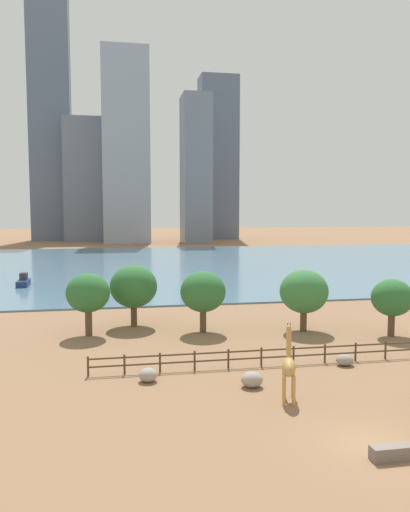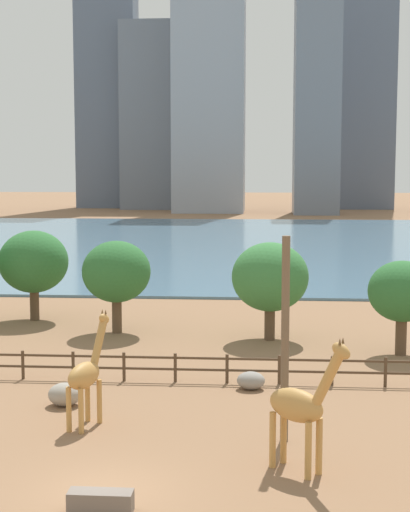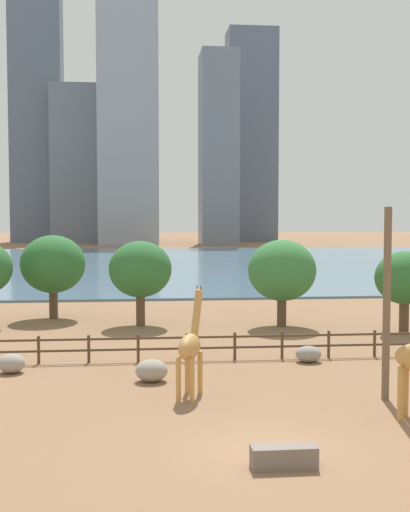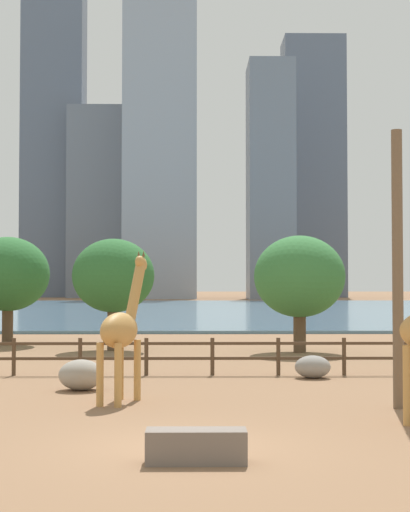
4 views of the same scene
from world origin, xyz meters
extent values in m
plane|color=#8C6647|center=(0.00, 80.00, 0.00)|extent=(400.00, 400.00, 0.00)
cube|color=slate|center=(0.00, 77.00, 0.10)|extent=(180.00, 86.00, 0.20)
cylinder|color=#C18C47|center=(-1.87, 6.38, 0.83)|extent=(0.24, 0.24, 1.66)
cylinder|color=#C18C47|center=(-1.38, 6.21, 0.83)|extent=(0.24, 0.24, 1.66)
cylinder|color=#C18C47|center=(-2.28, 5.16, 0.83)|extent=(0.24, 0.24, 1.66)
cylinder|color=#C18C47|center=(-1.80, 5.00, 0.83)|extent=(0.24, 0.24, 1.66)
ellipsoid|color=#C18C47|center=(-1.83, 5.69, 1.94)|extent=(1.28, 1.97, 0.96)
cylinder|color=#C18C47|center=(-1.48, 6.72, 2.96)|extent=(0.63, 1.12, 1.77)
ellipsoid|color=#C18C47|center=(-1.35, 7.11, 3.78)|extent=(0.51, 0.76, 0.61)
cone|color=brown|center=(-1.42, 7.14, 4.05)|extent=(0.11, 0.11, 0.17)
cone|color=brown|center=(-1.28, 7.09, 4.05)|extent=(0.11, 0.11, 0.17)
ellipsoid|color=gray|center=(-3.22, 8.24, 0.46)|extent=(1.34, 1.22, 0.92)
ellipsoid|color=gray|center=(4.18, 11.12, 0.38)|extent=(1.21, 1.02, 0.77)
ellipsoid|color=gray|center=(-9.30, 10.31, 0.42)|extent=(1.16, 1.12, 0.84)
cube|color=#72665B|center=(0.22, -1.30, 0.30)|extent=(1.80, 0.60, 0.60)
cylinder|color=#4C3826|center=(-13.00, 12.00, 0.65)|extent=(0.14, 0.14, 1.30)
cylinder|color=#4C3826|center=(-10.70, 12.00, 0.65)|extent=(0.14, 0.14, 1.30)
cylinder|color=#4C3826|center=(-8.40, 12.00, 0.65)|extent=(0.14, 0.14, 1.30)
cylinder|color=#4C3826|center=(-6.10, 12.00, 0.65)|extent=(0.14, 0.14, 1.30)
cylinder|color=#4C3826|center=(-3.80, 12.00, 0.65)|extent=(0.14, 0.14, 1.30)
cylinder|color=#4C3826|center=(-1.49, 12.00, 0.65)|extent=(0.14, 0.14, 1.30)
cylinder|color=#4C3826|center=(0.81, 12.00, 0.65)|extent=(0.14, 0.14, 1.30)
cylinder|color=#4C3826|center=(3.11, 12.00, 0.65)|extent=(0.14, 0.14, 1.30)
cylinder|color=#4C3826|center=(5.41, 12.00, 0.65)|extent=(0.14, 0.14, 1.30)
cylinder|color=#4C3826|center=(7.71, 12.00, 0.65)|extent=(0.14, 0.14, 1.30)
cube|color=#4C3826|center=(0.00, 12.00, 1.10)|extent=(26.10, 0.08, 0.10)
cube|color=#4C3826|center=(0.00, 12.00, 0.59)|extent=(26.10, 0.08, 0.10)
cylinder|color=brown|center=(5.06, 20.95, 0.92)|extent=(0.58, 0.58, 1.83)
ellipsoid|color=#387A3D|center=(5.06, 20.95, 3.52)|extent=(4.22, 4.22, 3.80)
cylinder|color=brown|center=(11.69, 17.93, 0.95)|extent=(0.57, 0.57, 1.90)
ellipsoid|color=#2D6B33|center=(11.69, 17.93, 3.28)|extent=(3.44, 3.44, 3.10)
cylinder|color=brown|center=(-3.70, 22.13, 1.00)|extent=(0.56, 0.56, 2.00)
ellipsoid|color=#2D6B33|center=(-3.70, 22.13, 3.57)|extent=(3.92, 3.92, 3.53)
cylinder|color=brown|center=(-9.54, 25.50, 0.98)|extent=(0.57, 0.57, 1.97)
ellipsoid|color=#2D6B33|center=(-9.54, 25.50, 3.68)|extent=(4.30, 4.30, 3.87)
cylinder|color=brown|center=(-13.45, 22.69, 1.10)|extent=(0.59, 0.59, 2.20)
ellipsoid|color=#2D6B33|center=(-13.45, 22.69, 3.66)|extent=(3.66, 3.66, 3.30)
cube|color=navy|center=(-23.62, 51.71, 0.60)|extent=(1.54, 4.04, 0.80)
cube|color=#333338|center=(-23.63, 52.21, 1.48)|extent=(1.00, 1.46, 0.96)
cube|color=slate|center=(-32.27, 164.14, 43.91)|extent=(13.90, 8.59, 87.81)
cube|color=#939EAD|center=(-6.88, 147.38, 30.91)|extent=(14.94, 15.51, 61.81)
cube|color=slate|center=(-19.53, 160.27, 21.03)|extent=(16.23, 13.68, 42.06)
cube|color=slate|center=(15.36, 141.07, 23.68)|extent=(9.07, 11.72, 47.36)
cube|color=slate|center=(27.43, 163.60, 29.70)|extent=(13.83, 10.35, 59.41)
camera|label=1|loc=(-11.26, -19.89, 10.57)|focal=35.00mm
camera|label=2|loc=(4.63, -21.77, 9.48)|focal=55.00mm
camera|label=3|loc=(-3.58, -18.04, 6.78)|focal=45.00mm
camera|label=4|loc=(0.19, -15.37, 3.21)|focal=55.00mm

